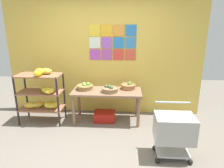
# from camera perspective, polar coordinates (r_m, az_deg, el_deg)

# --- Properties ---
(ground) EXTENTS (9.35, 9.35, 0.00)m
(ground) POSITION_cam_1_polar(r_m,az_deg,el_deg) (3.36, -5.40, -19.54)
(ground) COLOR slate
(back_wall_with_art) EXTENTS (4.31, 0.07, 2.63)m
(back_wall_with_art) POSITION_cam_1_polar(r_m,az_deg,el_deg) (4.45, -2.33, 8.15)
(back_wall_with_art) COLOR gold
(back_wall_with_art) RESTS_ON ground
(banana_shelf_unit) EXTENTS (0.88, 0.54, 1.16)m
(banana_shelf_unit) POSITION_cam_1_polar(r_m,az_deg,el_deg) (4.29, -19.11, -1.93)
(banana_shelf_unit) COLOR black
(banana_shelf_unit) RESTS_ON ground
(display_table) EXTENTS (1.42, 0.61, 0.67)m
(display_table) POSITION_cam_1_polar(r_m,az_deg,el_deg) (4.13, -1.52, -3.09)
(display_table) COLOR #85624B
(display_table) RESTS_ON ground
(fruit_basket_left) EXTENTS (0.34, 0.34, 0.14)m
(fruit_basket_left) POSITION_cam_1_polar(r_m,az_deg,el_deg) (4.02, -0.62, -1.45)
(fruit_basket_left) COLOR olive
(fruit_basket_left) RESTS_ON display_table
(fruit_basket_right) EXTENTS (0.35, 0.35, 0.15)m
(fruit_basket_right) POSITION_cam_1_polar(r_m,az_deg,el_deg) (4.21, -7.74, -0.74)
(fruit_basket_right) COLOR olive
(fruit_basket_right) RESTS_ON display_table
(fruit_basket_back_left) EXTENTS (0.31, 0.31, 0.16)m
(fruit_basket_back_left) POSITION_cam_1_polar(r_m,az_deg,el_deg) (4.21, 4.73, -0.51)
(fruit_basket_back_left) COLOR #A16B3F
(fruit_basket_back_left) RESTS_ON display_table
(produce_crate_under_table) EXTENTS (0.43, 0.32, 0.20)m
(produce_crate_under_table) POSITION_cam_1_polar(r_m,az_deg,el_deg) (4.31, -2.11, -9.18)
(produce_crate_under_table) COLOR #B01A13
(produce_crate_under_table) RESTS_ON ground
(shopping_cart) EXTENTS (0.57, 0.46, 0.83)m
(shopping_cart) POSITION_cam_1_polar(r_m,az_deg,el_deg) (3.19, 17.27, -12.32)
(shopping_cart) COLOR black
(shopping_cart) RESTS_ON ground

